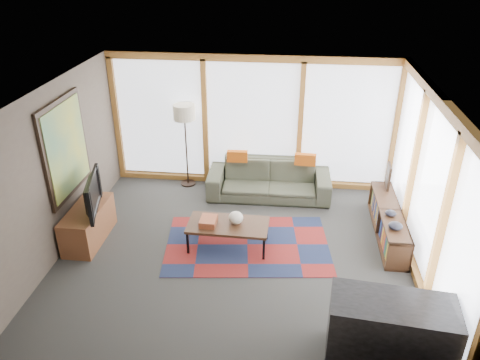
# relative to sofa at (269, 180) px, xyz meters

# --- Properties ---
(ground) EXTENTS (5.50, 5.50, 0.00)m
(ground) POSITION_rel_sofa_xyz_m (-0.38, -1.95, -0.34)
(ground) COLOR #2D2E2B
(ground) RESTS_ON ground
(room_envelope) EXTENTS (5.52, 5.02, 2.62)m
(room_envelope) POSITION_rel_sofa_xyz_m (0.12, -1.39, 1.20)
(room_envelope) COLOR #4A3E36
(room_envelope) RESTS_ON ground
(rug) EXTENTS (2.79, 1.97, 0.01)m
(rug) POSITION_rel_sofa_xyz_m (-0.24, -1.70, -0.33)
(rug) COLOR maroon
(rug) RESTS_ON ground
(sofa) EXTENTS (2.33, 0.95, 0.68)m
(sofa) POSITION_rel_sofa_xyz_m (0.00, 0.00, 0.00)
(sofa) COLOR #363B2B
(sofa) RESTS_ON ground
(pillow_left) EXTENTS (0.39, 0.13, 0.21)m
(pillow_left) POSITION_rel_sofa_xyz_m (-0.61, 0.04, 0.44)
(pillow_left) COLOR #B14D10
(pillow_left) RESTS_ON sofa
(pillow_right) EXTENTS (0.40, 0.14, 0.22)m
(pillow_right) POSITION_rel_sofa_xyz_m (0.66, 0.03, 0.45)
(pillow_right) COLOR #B14D10
(pillow_right) RESTS_ON sofa
(floor_lamp) EXTENTS (0.42, 0.42, 1.68)m
(floor_lamp) POSITION_rel_sofa_xyz_m (-1.65, 0.29, 0.50)
(floor_lamp) COLOR black
(floor_lamp) RESTS_ON ground
(coffee_table) EXTENTS (1.29, 0.66, 0.42)m
(coffee_table) POSITION_rel_sofa_xyz_m (-0.54, -1.77, -0.13)
(coffee_table) COLOR black
(coffee_table) RESTS_ON ground
(book_stack) EXTENTS (0.26, 0.32, 0.10)m
(book_stack) POSITION_rel_sofa_xyz_m (-0.85, -1.82, 0.14)
(book_stack) COLOR brown
(book_stack) RESTS_ON coffee_table
(vase) EXTENTS (0.27, 0.27, 0.20)m
(vase) POSITION_rel_sofa_xyz_m (-0.42, -1.74, 0.19)
(vase) COLOR beige
(vase) RESTS_ON coffee_table
(bookshelf) EXTENTS (0.36, 2.00, 0.50)m
(bookshelf) POSITION_rel_sofa_xyz_m (2.05, -1.15, -0.09)
(bookshelf) COLOR black
(bookshelf) RESTS_ON ground
(bowl_a) EXTENTS (0.24, 0.24, 0.11)m
(bowl_a) POSITION_rel_sofa_xyz_m (2.02, -1.73, 0.21)
(bowl_a) COLOR black
(bowl_a) RESTS_ON bookshelf
(bowl_b) EXTENTS (0.20, 0.20, 0.09)m
(bowl_b) POSITION_rel_sofa_xyz_m (2.02, -1.34, 0.21)
(bowl_b) COLOR black
(bowl_b) RESTS_ON bookshelf
(shelf_picture) EXTENTS (0.06, 0.34, 0.44)m
(shelf_picture) POSITION_rel_sofa_xyz_m (2.11, -0.37, 0.38)
(shelf_picture) COLOR black
(shelf_picture) RESTS_ON bookshelf
(tv_console) EXTENTS (0.49, 1.17, 0.58)m
(tv_console) POSITION_rel_sofa_xyz_m (-2.83, -1.84, -0.05)
(tv_console) COLOR brown
(tv_console) RESTS_ON ground
(television) EXTENTS (0.38, 1.02, 0.59)m
(television) POSITION_rel_sofa_xyz_m (-2.74, -1.88, 0.54)
(television) COLOR black
(television) RESTS_ON tv_console
(bar_counter) EXTENTS (1.44, 0.78, 0.87)m
(bar_counter) POSITION_rel_sofa_xyz_m (1.60, -3.86, 0.10)
(bar_counter) COLOR black
(bar_counter) RESTS_ON ground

